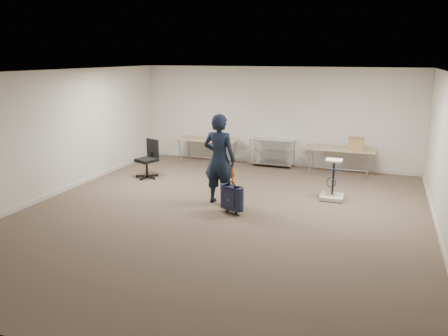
% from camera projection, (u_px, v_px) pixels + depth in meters
% --- Properties ---
extents(ground, '(9.00, 9.00, 0.00)m').
position_uv_depth(ground, '(221.00, 215.00, 8.75)').
color(ground, '#49382C').
rests_on(ground, ground).
extents(room_shell, '(8.00, 9.00, 9.00)m').
position_uv_depth(room_shell, '(242.00, 193.00, 9.99)').
color(room_shell, beige).
rests_on(room_shell, ground).
extents(folding_table_left, '(1.80, 0.75, 0.73)m').
position_uv_depth(folding_table_left, '(207.00, 140.00, 12.80)').
color(folding_table_left, '#95805B').
rests_on(folding_table_left, ground).
extents(folding_table_right, '(1.80, 0.75, 0.73)m').
position_uv_depth(folding_table_right, '(340.00, 150.00, 11.53)').
color(folding_table_right, '#95805B').
rests_on(folding_table_right, ground).
extents(wire_shelf, '(1.22, 0.47, 0.80)m').
position_uv_depth(wire_shelf, '(272.00, 151.00, 12.45)').
color(wire_shelf, silver).
rests_on(wire_shelf, ground).
extents(person, '(0.73, 0.50, 1.94)m').
position_uv_depth(person, '(219.00, 159.00, 9.22)').
color(person, black).
rests_on(person, ground).
extents(suitcase, '(0.40, 0.31, 0.96)m').
position_uv_depth(suitcase, '(232.00, 198.00, 8.75)').
color(suitcase, '#161B33').
rests_on(suitcase, ground).
extents(office_chair, '(0.60, 0.61, 0.99)m').
position_uv_depth(office_chair, '(148.00, 166.00, 11.36)').
color(office_chair, black).
rests_on(office_chair, ground).
extents(equipment_cart, '(0.50, 0.50, 0.91)m').
position_uv_depth(equipment_cart, '(332.00, 189.00, 9.63)').
color(equipment_cart, beige).
rests_on(equipment_cart, ground).
extents(cardboard_box, '(0.41, 0.32, 0.30)m').
position_uv_depth(cardboard_box, '(356.00, 143.00, 11.33)').
color(cardboard_box, '#9E8449').
rests_on(cardboard_box, folding_table_right).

